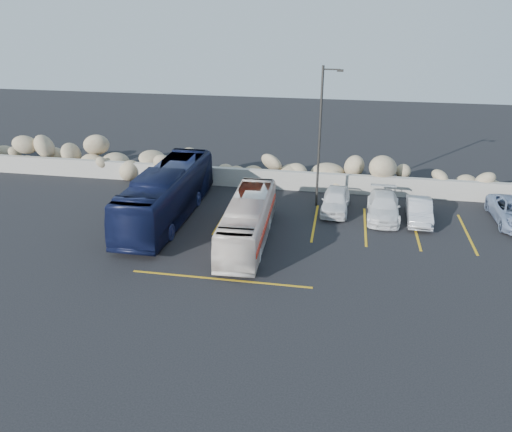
% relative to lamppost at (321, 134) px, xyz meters
% --- Properties ---
extents(ground, '(90.00, 90.00, 0.00)m').
position_rel_lamppost_xyz_m(ground, '(-2.56, -9.50, -4.30)').
color(ground, black).
rests_on(ground, ground).
extents(seawall, '(60.00, 0.40, 1.20)m').
position_rel_lamppost_xyz_m(seawall, '(-2.56, 2.50, -3.70)').
color(seawall, gray).
rests_on(seawall, ground).
extents(riprap_pile, '(54.00, 2.80, 2.60)m').
position_rel_lamppost_xyz_m(riprap_pile, '(-2.56, 3.70, -3.00)').
color(riprap_pile, tan).
rests_on(riprap_pile, ground).
extents(parking_lines, '(18.16, 9.36, 0.01)m').
position_rel_lamppost_xyz_m(parking_lines, '(2.09, -3.93, -4.29)').
color(parking_lines, '#C29216').
rests_on(parking_lines, ground).
extents(lamppost, '(1.14, 0.18, 8.00)m').
position_rel_lamppost_xyz_m(lamppost, '(0.00, 0.00, 0.00)').
color(lamppost, '#302E2B').
rests_on(lamppost, ground).
extents(vintage_bus, '(2.15, 8.09, 2.24)m').
position_rel_lamppost_xyz_m(vintage_bus, '(-3.11, -5.40, -3.18)').
color(vintage_bus, silver).
rests_on(vintage_bus, ground).
extents(tour_coach, '(2.45, 10.24, 2.85)m').
position_rel_lamppost_xyz_m(tour_coach, '(-8.03, -3.28, -2.87)').
color(tour_coach, '#101636').
rests_on(tour_coach, ground).
extents(car_a, '(1.69, 3.84, 1.28)m').
position_rel_lamppost_xyz_m(car_a, '(1.07, -0.62, -3.65)').
color(car_a, white).
rests_on(car_a, ground).
extents(car_b, '(1.42, 3.67, 1.19)m').
position_rel_lamppost_xyz_m(car_b, '(5.61, -1.24, -3.70)').
color(car_b, silver).
rests_on(car_b, ground).
extents(car_c, '(1.87, 4.33, 1.24)m').
position_rel_lamppost_xyz_m(car_c, '(3.71, -1.01, -3.67)').
color(car_c, white).
rests_on(car_c, ground).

